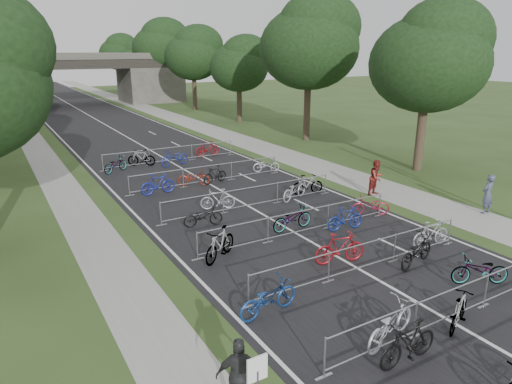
{
  "coord_description": "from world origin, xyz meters",
  "views": [
    {
      "loc": [
        -10.58,
        -3.34,
        7.44
      ],
      "look_at": [
        -0.25,
        14.11,
        1.1
      ],
      "focal_mm": 32.0,
      "sensor_mm": 36.0,
      "label": 1
    }
  ],
  "objects_px": {
    "pedestrian_b": "(376,178)",
    "park_sign": "(257,381)",
    "pedestrian_a": "(488,194)",
    "pedestrian_c": "(240,376)",
    "overpass_bridge": "(69,80)"
  },
  "relations": [
    {
      "from": "overpass_bridge",
      "to": "pedestrian_c",
      "type": "distance_m",
      "value": 61.73
    },
    {
      "from": "overpass_bridge",
      "to": "pedestrian_b",
      "type": "bearing_deg",
      "value": -82.48
    },
    {
      "from": "pedestrian_c",
      "to": "overpass_bridge",
      "type": "bearing_deg",
      "value": -66.79
    },
    {
      "from": "overpass_bridge",
      "to": "pedestrian_b",
      "type": "relative_size",
      "value": 16.38
    },
    {
      "from": "pedestrian_b",
      "to": "overpass_bridge",
      "type": "bearing_deg",
      "value": 88.5
    },
    {
      "from": "pedestrian_c",
      "to": "pedestrian_b",
      "type": "bearing_deg",
      "value": -114.8
    },
    {
      "from": "park_sign",
      "to": "pedestrian_b",
      "type": "height_order",
      "value": "pedestrian_b"
    },
    {
      "from": "pedestrian_a",
      "to": "pedestrian_b",
      "type": "relative_size",
      "value": 1.0
    },
    {
      "from": "overpass_bridge",
      "to": "pedestrian_c",
      "type": "xyz_separation_m",
      "value": [
        -6.8,
        -61.29,
        -2.65
      ]
    },
    {
      "from": "park_sign",
      "to": "pedestrian_c",
      "type": "distance_m",
      "value": 0.81
    },
    {
      "from": "pedestrian_b",
      "to": "park_sign",
      "type": "bearing_deg",
      "value": -151.43
    },
    {
      "from": "pedestrian_a",
      "to": "park_sign",
      "type": "bearing_deg",
      "value": 15.41
    },
    {
      "from": "pedestrian_b",
      "to": "pedestrian_a",
      "type": "bearing_deg",
      "value": -72.43
    },
    {
      "from": "pedestrian_a",
      "to": "pedestrian_c",
      "type": "bearing_deg",
      "value": 13.13
    },
    {
      "from": "pedestrian_c",
      "to": "pedestrian_a",
      "type": "bearing_deg",
      "value": -133.23
    }
  ]
}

